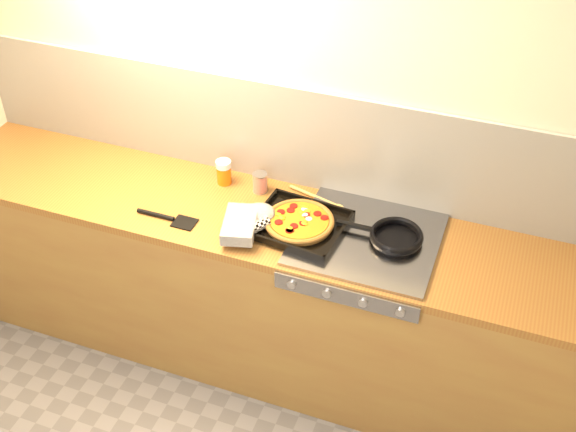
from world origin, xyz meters
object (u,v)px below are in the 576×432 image
at_px(pizza_on_tray, 283,222).
at_px(frying_pan, 395,237).
at_px(tomato_can, 260,182).
at_px(juice_glass, 224,172).

xyz_separation_m(pizza_on_tray, frying_pan, (0.47, 0.08, -0.01)).
bearing_deg(pizza_on_tray, tomato_can, 131.44).
height_order(pizza_on_tray, juice_glass, juice_glass).
relative_size(pizza_on_tray, tomato_can, 5.42).
distance_m(pizza_on_tray, frying_pan, 0.48).
bearing_deg(juice_glass, pizza_on_tray, -31.04).
height_order(frying_pan, juice_glass, juice_glass).
xyz_separation_m(pizza_on_tray, tomato_can, (-0.20, 0.23, 0.01)).
bearing_deg(frying_pan, pizza_on_tray, -170.46).
bearing_deg(tomato_can, juice_glass, 178.67).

